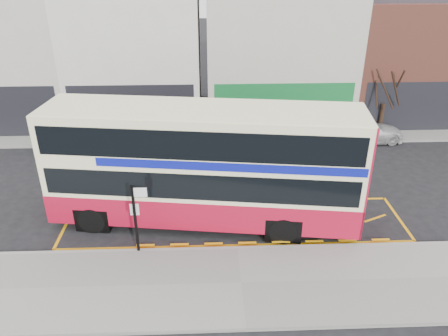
{
  "coord_description": "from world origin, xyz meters",
  "views": [
    {
      "loc": [
        -1.03,
        -13.69,
        10.31
      ],
      "look_at": [
        -0.41,
        2.0,
        2.33
      ],
      "focal_mm": 35.0,
      "sensor_mm": 36.0,
      "label": 1
    }
  ],
  "objects_px": {
    "bus_stop_post": "(136,212)",
    "car_grey": "(257,140)",
    "street_tree_right": "(388,77)",
    "car_silver": "(69,142)",
    "double_decker_bus": "(204,165)",
    "car_white": "(363,131)"
  },
  "relations": [
    {
      "from": "bus_stop_post",
      "to": "car_grey",
      "type": "bearing_deg",
      "value": 59.27
    },
    {
      "from": "bus_stop_post",
      "to": "street_tree_right",
      "type": "bearing_deg",
      "value": 41.02
    },
    {
      "from": "car_silver",
      "to": "car_grey",
      "type": "distance_m",
      "value": 10.46
    },
    {
      "from": "double_decker_bus",
      "to": "car_white",
      "type": "bearing_deg",
      "value": 48.31
    },
    {
      "from": "car_white",
      "to": "bus_stop_post",
      "type": "bearing_deg",
      "value": 125.92
    },
    {
      "from": "car_grey",
      "to": "street_tree_right",
      "type": "relative_size",
      "value": 0.87
    },
    {
      "from": "car_white",
      "to": "street_tree_right",
      "type": "relative_size",
      "value": 0.89
    },
    {
      "from": "bus_stop_post",
      "to": "street_tree_right",
      "type": "xyz_separation_m",
      "value": [
        13.12,
        11.25,
        1.74
      ]
    },
    {
      "from": "car_silver",
      "to": "street_tree_right",
      "type": "bearing_deg",
      "value": -67.07
    },
    {
      "from": "car_silver",
      "to": "car_white",
      "type": "distance_m",
      "value": 16.86
    },
    {
      "from": "double_decker_bus",
      "to": "car_grey",
      "type": "relative_size",
      "value": 2.76
    },
    {
      "from": "car_silver",
      "to": "car_white",
      "type": "relative_size",
      "value": 0.81
    },
    {
      "from": "double_decker_bus",
      "to": "street_tree_right",
      "type": "relative_size",
      "value": 2.4
    },
    {
      "from": "double_decker_bus",
      "to": "car_white",
      "type": "relative_size",
      "value": 2.7
    },
    {
      "from": "car_white",
      "to": "car_silver",
      "type": "bearing_deg",
      "value": 88.05
    },
    {
      "from": "car_silver",
      "to": "street_tree_right",
      "type": "distance_m",
      "value": 18.58
    },
    {
      "from": "car_silver",
      "to": "street_tree_right",
      "type": "height_order",
      "value": "street_tree_right"
    },
    {
      "from": "double_decker_bus",
      "to": "bus_stop_post",
      "type": "xyz_separation_m",
      "value": [
        -2.45,
        -2.19,
        -0.75
      ]
    },
    {
      "from": "double_decker_bus",
      "to": "car_grey",
      "type": "xyz_separation_m",
      "value": [
        2.88,
        6.64,
        -1.84
      ]
    },
    {
      "from": "car_silver",
      "to": "car_white",
      "type": "xyz_separation_m",
      "value": [
        16.84,
        0.89,
        0.04
      ]
    },
    {
      "from": "double_decker_bus",
      "to": "bus_stop_post",
      "type": "height_order",
      "value": "double_decker_bus"
    },
    {
      "from": "double_decker_bus",
      "to": "bus_stop_post",
      "type": "relative_size",
      "value": 4.52
    }
  ]
}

